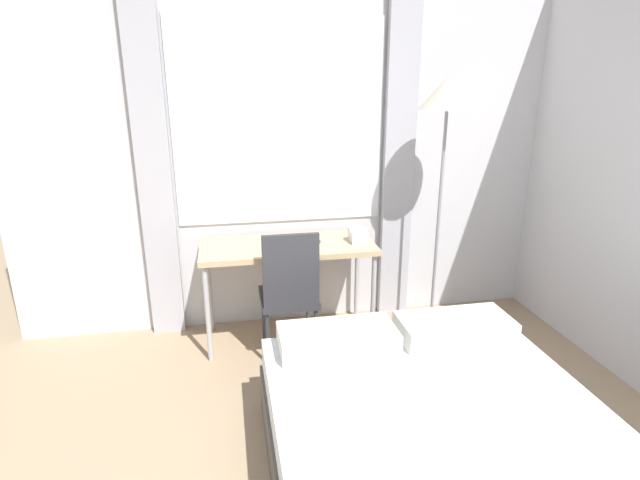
% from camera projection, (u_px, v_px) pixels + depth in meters
% --- Properties ---
extents(wall_back_with_window, '(4.64, 0.13, 2.70)m').
position_uv_depth(wall_back_with_window, '(312.00, 155.00, 3.84)').
color(wall_back_with_window, silver).
rests_on(wall_back_with_window, ground_plane).
extents(desk, '(1.27, 0.55, 0.76)m').
position_uv_depth(desk, '(288.00, 253.00, 3.67)').
color(desk, tan).
rests_on(desk, ground_plane).
extents(desk_chair, '(0.40, 0.40, 0.95)m').
position_uv_depth(desk_chair, '(290.00, 289.00, 3.47)').
color(desk_chair, '#333338').
rests_on(desk_chair, ground_plane).
extents(bed, '(1.56, 2.02, 0.59)m').
position_uv_depth(bed, '(452.00, 475.00, 2.21)').
color(bed, '#4C4742').
rests_on(bed, ground_plane).
extents(standing_lamp, '(0.40, 0.40, 1.93)m').
position_uv_depth(standing_lamp, '(447.00, 110.00, 3.47)').
color(standing_lamp, '#4C4C51').
rests_on(standing_lamp, ground_plane).
extents(telephone, '(0.14, 0.15, 0.11)m').
position_uv_depth(telephone, '(358.00, 236.00, 3.69)').
color(telephone, silver).
rests_on(telephone, desk).
extents(book, '(0.27, 0.25, 0.02)m').
position_uv_depth(book, '(301.00, 240.00, 3.69)').
color(book, '#33664C').
rests_on(book, desk).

